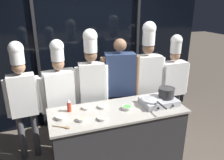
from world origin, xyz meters
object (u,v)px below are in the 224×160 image
stock_pot (166,92)px  portable_stove (159,101)px  prep_bowl_garlic (61,117)px  chef_line (92,80)px  squeeze_bottle_chili (69,106)px  chef_sous (61,92)px  prep_bowl_scallions (127,107)px  person_guest (120,82)px  chef_pastry (147,74)px  frying_pan (152,98)px  prep_bowl_shrimp (102,118)px  prep_bowl_rice (103,106)px  serving_spoon_slotted (65,127)px  prep_bowl_ginger (81,119)px  prep_bowl_noodles (86,107)px  chef_head (22,93)px  chef_apprentice (173,79)px

stock_pot → portable_stove: bearing=-179.9°
prep_bowl_garlic → chef_line: size_ratio=0.08×
squeeze_bottle_chili → chef_sous: 0.47m
chef_sous → chef_line: chef_line is taller
prep_bowl_scallions → person_guest: person_guest is taller
portable_stove → chef_pastry: 0.70m
person_guest → prep_bowl_garlic: bearing=41.5°
frying_pan → prep_bowl_shrimp: frying_pan is taller
prep_bowl_rice → serving_spoon_slotted: size_ratio=0.64×
serving_spoon_slotted → chef_sous: size_ratio=0.11×
stock_pot → prep_bowl_scallions: bearing=179.7°
portable_stove → frying_pan: 0.13m
chef_pastry → serving_spoon_slotted: bearing=33.2°
frying_pan → person_guest: size_ratio=0.29×
serving_spoon_slotted → prep_bowl_shrimp: bearing=4.4°
prep_bowl_ginger → prep_bowl_noodles: prep_bowl_ginger is taller
chef_sous → prep_bowl_garlic: bearing=74.8°
portable_stove → prep_bowl_rice: portable_stove is taller
prep_bowl_rice → chef_sous: 0.72m
prep_bowl_ginger → prep_bowl_shrimp: prep_bowl_ginger is taller
chef_line → chef_head: bearing=4.1°
chef_pastry → chef_apprentice: chef_pastry is taller
prep_bowl_shrimp → prep_bowl_garlic: 0.52m
portable_stove → prep_bowl_shrimp: portable_stove is taller
prep_bowl_rice → chef_pastry: 1.08m
frying_pan → prep_bowl_rice: frying_pan is taller
stock_pot → chef_apprentice: (0.53, 0.62, -0.07)m
prep_bowl_noodles → serving_spoon_slotted: (-0.35, -0.39, -0.01)m
frying_pan → chef_head: chef_head is taller
prep_bowl_ginger → chef_line: 0.81m
frying_pan → chef_apprentice: size_ratio=0.29×
frying_pan → chef_head: (-1.72, 0.63, 0.06)m
prep_bowl_shrimp → stock_pot: bearing=8.6°
person_guest → chef_apprentice: chef_apprentice is taller
prep_bowl_noodles → chef_line: bearing=65.8°
prep_bowl_shrimp → chef_sous: chef_sous is taller
frying_pan → prep_bowl_noodles: frying_pan is taller
chef_head → chef_sous: 0.54m
portable_stove → prep_bowl_shrimp: 0.91m
prep_bowl_ginger → prep_bowl_rice: 0.43m
stock_pot → prep_bowl_shrimp: size_ratio=2.01×
squeeze_bottle_chili → prep_bowl_shrimp: 0.51m
stock_pot → squeeze_bottle_chili: stock_pot is taller
prep_bowl_ginger → prep_bowl_shrimp: (0.25, -0.06, -0.00)m
prep_bowl_rice → chef_apprentice: 1.51m
squeeze_bottle_chili → prep_bowl_garlic: (-0.13, -0.16, -0.06)m
frying_pan → chef_sous: chef_sous is taller
prep_bowl_ginger → serving_spoon_slotted: (-0.22, -0.10, -0.02)m
frying_pan → squeeze_bottle_chili: bearing=169.7°
serving_spoon_slotted → chef_line: (0.54, 0.81, 0.24)m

